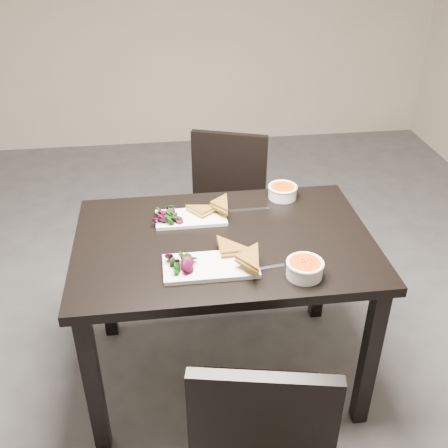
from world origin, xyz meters
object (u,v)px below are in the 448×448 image
plate_near (211,266)px  plate_far (191,218)px  soup_bowl_far (283,191)px  chair_far (225,203)px  chair_near (260,430)px  table (224,259)px  soup_bowl_near (305,268)px

plate_near → plate_far: 0.36m
plate_far → soup_bowl_far: bearing=18.2°
chair_far → plate_far: bearing=-91.3°
chair_near → plate_far: chair_near is taller
table → chair_near: (0.02, -0.71, -0.17)m
plate_near → soup_bowl_near: (0.33, -0.09, 0.03)m
chair_near → plate_far: (-0.14, 0.88, 0.27)m
chair_near → soup_bowl_near: 0.57m
chair_near → chair_far: (0.08, 1.47, 0.00)m
chair_near → soup_bowl_near: (0.23, 0.43, 0.30)m
chair_far → soup_bowl_near: bearing=-62.3°
plate_near → soup_bowl_far: 0.63m
soup_bowl_far → plate_near: bearing=-127.5°
table → chair_near: size_ratio=1.41×
table → chair_far: bearing=82.2°
table → soup_bowl_near: size_ratio=8.70×
chair_near → plate_near: 0.59m
table → plate_near: plate_near is taller
chair_far → soup_bowl_far: chair_far is taller
chair_near → plate_near: (-0.10, 0.52, 0.27)m
chair_near → soup_bowl_far: 1.10m
chair_near → plate_near: chair_near is taller
chair_far → soup_bowl_far: size_ratio=6.33×
chair_far → plate_near: 1.01m
plate_near → chair_near: bearing=-79.2°
table → chair_far: size_ratio=1.41×
table → soup_bowl_far: soup_bowl_far is taller
plate_far → soup_bowl_far: soup_bowl_far is taller
soup_bowl_far → table: bearing=-135.0°
soup_bowl_near → soup_bowl_far: size_ratio=1.03×
plate_near → plate_far: bearing=97.2°
chair_near → chair_far: bearing=98.2°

